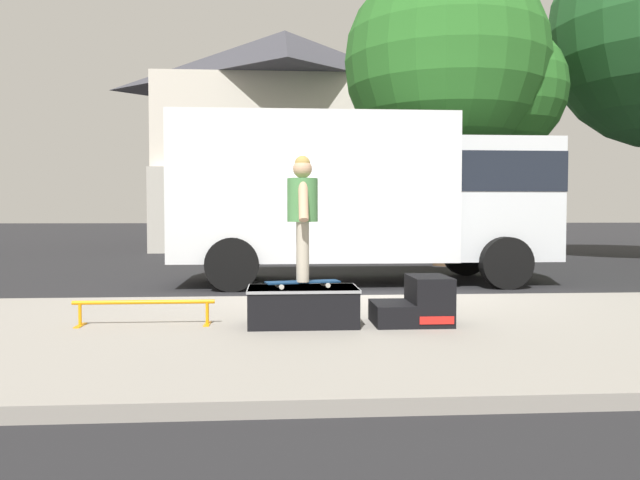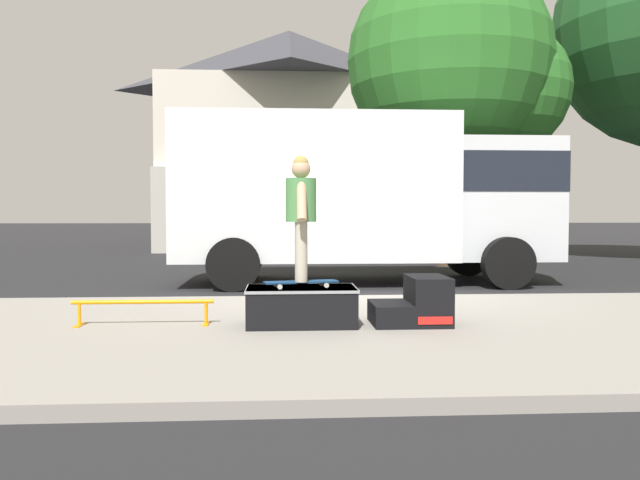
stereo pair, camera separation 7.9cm
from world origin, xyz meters
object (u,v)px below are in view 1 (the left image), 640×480
at_px(box_truck, 363,192).
at_px(street_tree_neighbour, 457,70).
at_px(skateboard, 303,282).
at_px(skater_kid, 303,208).
at_px(skate_box, 303,305).
at_px(grind_rail, 144,306).
at_px(kicker_ramp, 417,304).

height_order(box_truck, street_tree_neighbour, street_tree_neighbour).
height_order(skateboard, skater_kid, skater_kid).
xyz_separation_m(skate_box, grind_rail, (-1.68, 0.11, -0.01)).
bearing_deg(skater_kid, skateboard, 75.96).
relative_size(grind_rail, street_tree_neighbour, 0.20).
bearing_deg(grind_rail, box_truck, 58.48).
bearing_deg(skate_box, skater_kid, -94.00).
height_order(skate_box, box_truck, box_truck).
bearing_deg(kicker_ramp, street_tree_neighbour, 71.10).
bearing_deg(skater_kid, street_tree_neighbour, 64.19).
distance_m(kicker_ramp, skateboard, 1.26).
bearing_deg(grind_rail, street_tree_neighbour, 55.44).
distance_m(skate_box, skater_kid, 1.03).
distance_m(grind_rail, skateboard, 1.70).
height_order(skate_box, skater_kid, skater_kid).
xyz_separation_m(skateboard, skater_kid, (-0.00, -0.00, 0.79)).
bearing_deg(street_tree_neighbour, skater_kid, -115.81).
relative_size(kicker_ramp, box_truck, 0.12).
relative_size(grind_rail, box_truck, 0.22).
distance_m(skater_kid, box_truck, 5.28).
distance_m(skate_box, skateboard, 0.25).
distance_m(box_truck, street_tree_neighbour, 5.53).
xyz_separation_m(kicker_ramp, box_truck, (0.12, 5.05, 1.37)).
distance_m(grind_rail, skater_kid, 1.98).
bearing_deg(kicker_ramp, box_truck, 88.65).
bearing_deg(skater_kid, box_truck, 75.09).
xyz_separation_m(skateboard, street_tree_neighbour, (4.19, 8.66, 4.24)).
bearing_deg(skate_box, skateboard, -94.00).
bearing_deg(skate_box, kicker_ramp, -0.02).
height_order(kicker_ramp, skater_kid, skater_kid).
bearing_deg(skater_kid, grind_rail, 175.00).
xyz_separation_m(kicker_ramp, grind_rail, (-2.91, 0.11, -0.01)).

